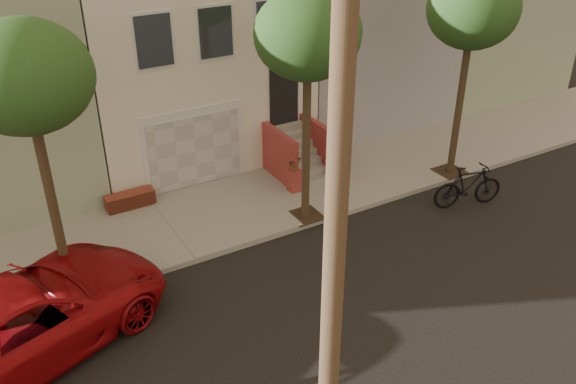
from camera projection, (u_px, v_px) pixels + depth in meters
ground at (357, 309)px, 13.83m from camera, size 90.00×90.00×0.00m
sidewalk at (250, 205)px, 17.83m from camera, size 40.00×3.70×0.15m
house_row at (169, 39)px, 20.51m from camera, size 33.10×11.70×7.00m
tree_left at (25, 79)px, 11.80m from camera, size 2.70×2.57×6.30m
tree_mid at (308, 36)px, 14.66m from camera, size 2.70×2.57×6.30m
tree_right at (473, 10)px, 17.09m from camera, size 2.70×2.57×6.30m
pickup_truck at (25, 318)px, 12.29m from camera, size 6.72×4.88×1.70m
motorcycle at (468, 186)px, 17.64m from camera, size 2.24×1.16×1.30m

